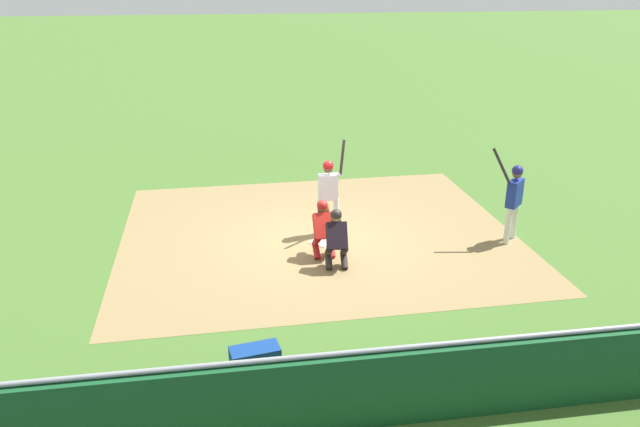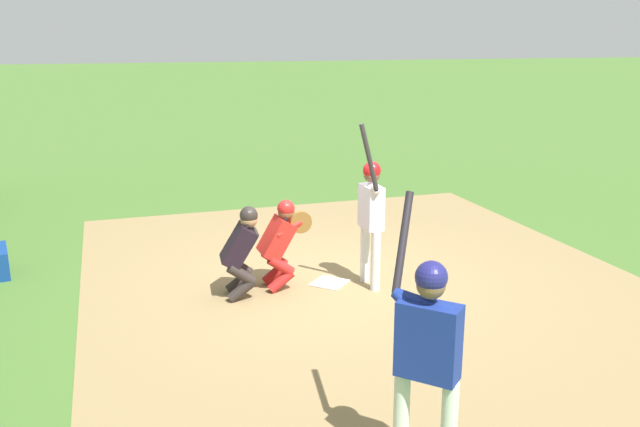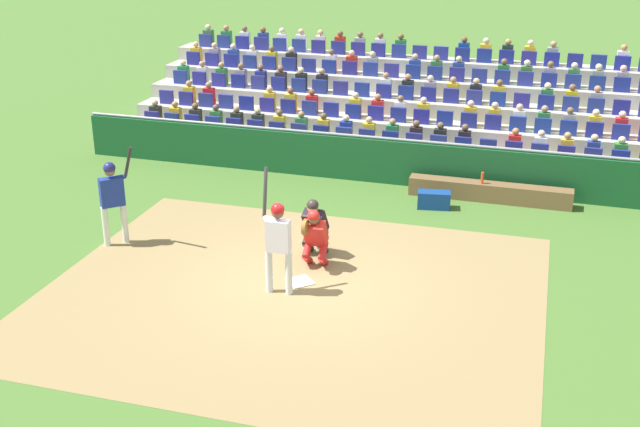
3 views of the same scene
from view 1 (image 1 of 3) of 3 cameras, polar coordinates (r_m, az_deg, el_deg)
name	(u,v)px [view 1 (image 1 of 3)]	position (r m, az deg, el deg)	size (l,w,h in m)	color
ground_plane	(322,242)	(13.88, 0.14, -2.71)	(160.00, 160.00, 0.00)	#426729
infield_dirt_patch	(318,234)	(14.33, -0.17, -1.88)	(9.00, 7.70, 0.01)	olive
home_plate_marker	(322,242)	(13.88, 0.14, -2.65)	(0.44, 0.44, 0.02)	white
batter_at_plate	(329,189)	(13.98, 0.81, 2.32)	(0.59, 0.43, 2.32)	silver
catcher_crouching	(324,225)	(12.98, 0.35, -1.12)	(0.48, 0.72, 1.26)	red
home_plate_umpire	(336,236)	(12.50, 1.54, -2.15)	(0.49, 0.53, 1.25)	#2C2522
dugout_wall	(392,386)	(8.55, 6.75, -15.62)	(16.11, 0.24, 1.19)	#144B25
dugout_bench	(172,403)	(9.00, -13.58, -16.75)	(3.83, 0.40, 0.44)	brown
water_bottle_on_bench	(184,377)	(8.83, -12.53, -14.60)	(0.07, 0.07, 0.28)	#DC4322
equipment_duffel_bag	(255,359)	(9.67, -6.05, -13.33)	(0.75, 0.36, 0.40)	navy
on_deck_batter	(514,195)	(14.22, 17.59, 1.68)	(0.86, 0.49, 2.19)	silver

